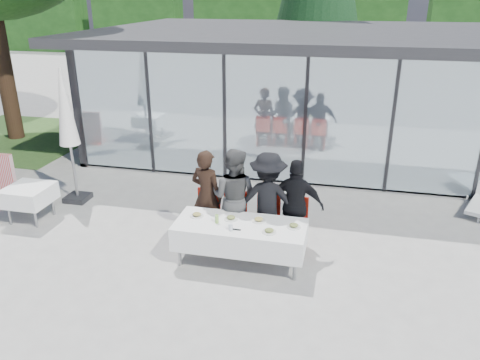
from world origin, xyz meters
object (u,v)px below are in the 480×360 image
at_px(plate_a, 197,215).
at_px(plate_d, 294,226).
at_px(plate_extra, 269,231).
at_px(dining_table, 240,235).
at_px(diner_chair_a, 208,212).
at_px(diner_a, 207,195).
at_px(market_umbrella, 66,116).
at_px(diner_chair_c, 268,218).
at_px(diner_c, 268,200).
at_px(spare_table_left, 29,195).
at_px(juice_bottle, 217,219).
at_px(diner_chair_b, 234,214).
at_px(folded_eyeglasses, 237,230).
at_px(diner_b, 234,196).
at_px(plate_c, 259,220).
at_px(plate_b, 231,218).
at_px(diner_d, 296,205).
at_px(diner_chair_d, 295,221).

relative_size(plate_a, plate_d, 1.00).
bearing_deg(plate_extra, dining_table, 160.25).
bearing_deg(plate_a, diner_chair_a, 89.66).
bearing_deg(plate_a, diner_a, 89.64).
bearing_deg(market_umbrella, diner_chair_c, -11.98).
distance_m(diner_c, spare_table_left, 4.98).
xyz_separation_m(plate_d, juice_bottle, (-1.31, -0.14, 0.05)).
relative_size(diner_chair_a, diner_chair_b, 1.00).
relative_size(juice_bottle, folded_eyeglasses, 1.06).
distance_m(plate_d, juice_bottle, 1.32).
xyz_separation_m(diner_a, market_umbrella, (-3.41, 1.00, 1.08)).
xyz_separation_m(diner_b, plate_a, (-0.53, -0.61, -0.15)).
distance_m(folded_eyeglasses, spare_table_left, 4.70).
bearing_deg(plate_c, diner_chair_c, 83.98).
distance_m(diner_chair_b, plate_b, 0.67).
bearing_deg(plate_c, diner_c, 83.61).
distance_m(plate_d, market_umbrella, 5.51).
distance_m(folded_eyeglasses, market_umbrella, 4.80).
xyz_separation_m(diner_chair_c, diner_d, (0.51, -0.03, 0.33)).
relative_size(diner_c, plate_a, 7.61).
xyz_separation_m(diner_d, spare_table_left, (-5.48, -0.08, -0.31)).
distance_m(diner_b, diner_c, 0.64).
height_order(dining_table, diner_d, diner_d).
bearing_deg(diner_d, diner_chair_b, -0.22).
relative_size(plate_b, plate_c, 1.00).
bearing_deg(spare_table_left, diner_b, 1.06).
relative_size(dining_table, plate_c, 9.43).
distance_m(diner_chair_a, diner_chair_b, 0.52).
distance_m(diner_d, juice_bottle, 1.48).
xyz_separation_m(diner_a, plate_d, (1.72, -0.63, -0.12)).
distance_m(dining_table, diner_chair_a, 1.10).
relative_size(diner_b, plate_c, 7.72).
distance_m(diner_c, diner_d, 0.51).
bearing_deg(plate_c, plate_d, -8.24).
relative_size(plate_c, market_umbrella, 0.08).
height_order(diner_a, market_umbrella, market_umbrella).
bearing_deg(market_umbrella, diner_d, -11.17).
bearing_deg(plate_extra, plate_b, 156.50).
bearing_deg(diner_b, spare_table_left, 7.71).
height_order(plate_d, folded_eyeglasses, plate_d).
bearing_deg(plate_a, plate_extra, -12.57).
xyz_separation_m(diner_chair_d, folded_eyeglasses, (-0.87, -0.98, 0.22)).
bearing_deg(diner_d, plate_d, 95.64).
relative_size(dining_table, folded_eyeglasses, 16.14).
height_order(diner_c, folded_eyeglasses, diner_c).
bearing_deg(plate_b, plate_extra, -23.50).
bearing_deg(diner_chair_a, juice_bottle, -62.99).
height_order(diner_chair_a, juice_bottle, diner_chair_a).
distance_m(diner_chair_a, diner_chair_c, 1.16).
distance_m(diner_chair_b, diner_d, 1.20).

